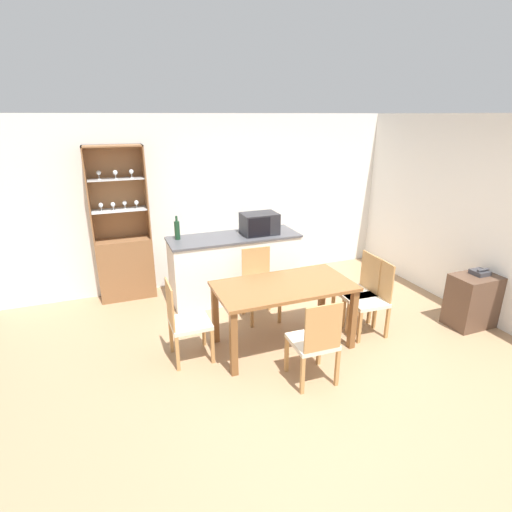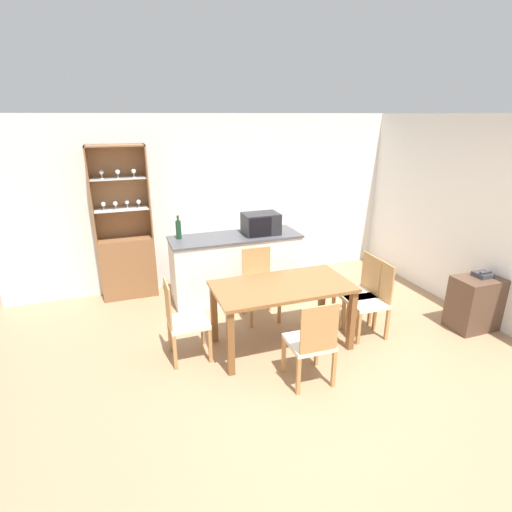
# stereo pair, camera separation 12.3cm
# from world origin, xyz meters

# --- Properties ---
(ground_plane) EXTENTS (18.00, 18.00, 0.00)m
(ground_plane) POSITION_xyz_m (0.00, 0.00, 0.00)
(ground_plane) COLOR #A37F5B
(wall_back) EXTENTS (6.80, 0.06, 2.55)m
(wall_back) POSITION_xyz_m (0.00, 2.63, 1.27)
(wall_back) COLOR white
(wall_back) RESTS_ON ground_plane
(wall_right) EXTENTS (0.06, 4.60, 2.55)m
(wall_right) POSITION_xyz_m (2.58, 0.30, 1.27)
(wall_right) COLOR white
(wall_right) RESTS_ON ground_plane
(kitchen_counter) EXTENTS (1.85, 0.64, 0.92)m
(kitchen_counter) POSITION_xyz_m (-0.23, 1.90, 0.46)
(kitchen_counter) COLOR white
(kitchen_counter) RESTS_ON ground_plane
(display_cabinet) EXTENTS (0.76, 0.33, 2.16)m
(display_cabinet) POSITION_xyz_m (-1.69, 2.44, 0.63)
(display_cabinet) COLOR brown
(display_cabinet) RESTS_ON ground_plane
(dining_table) EXTENTS (1.53, 0.81, 0.76)m
(dining_table) POSITION_xyz_m (-0.13, 0.44, 0.65)
(dining_table) COLOR brown
(dining_table) RESTS_ON ground_plane
(dining_chair_side_right_far) EXTENTS (0.43, 0.43, 0.91)m
(dining_chair_side_right_far) POSITION_xyz_m (0.96, 0.56, 0.45)
(dining_chair_side_right_far) COLOR beige
(dining_chair_side_right_far) RESTS_ON ground_plane
(dining_chair_side_right_near) EXTENTS (0.44, 0.44, 0.91)m
(dining_chair_side_right_near) POSITION_xyz_m (0.96, 0.31, 0.45)
(dining_chair_side_right_near) COLOR beige
(dining_chair_side_right_near) RESTS_ON ground_plane
(dining_chair_head_far) EXTENTS (0.43, 0.43, 0.91)m
(dining_chair_head_far) POSITION_xyz_m (-0.13, 1.17, 0.45)
(dining_chair_head_far) COLOR beige
(dining_chair_head_far) RESTS_ON ground_plane
(dining_chair_head_near) EXTENTS (0.43, 0.43, 0.91)m
(dining_chair_head_near) POSITION_xyz_m (-0.13, -0.29, 0.45)
(dining_chair_head_near) COLOR beige
(dining_chair_head_near) RESTS_ON ground_plane
(dining_chair_side_left_far) EXTENTS (0.42, 0.42, 0.91)m
(dining_chair_side_left_far) POSITION_xyz_m (-1.22, 0.56, 0.45)
(dining_chair_side_left_far) COLOR beige
(dining_chair_side_left_far) RESTS_ON ground_plane
(microwave) EXTENTS (0.50, 0.36, 0.30)m
(microwave) POSITION_xyz_m (0.15, 1.87, 1.07)
(microwave) COLOR #232328
(microwave) RESTS_ON kitchen_counter
(wine_bottle) EXTENTS (0.07, 0.07, 0.33)m
(wine_bottle) POSITION_xyz_m (-1.00, 2.03, 1.06)
(wine_bottle) COLOR #193D23
(wine_bottle) RESTS_ON kitchen_counter
(side_cabinet) EXTENTS (0.56, 0.39, 0.67)m
(side_cabinet) POSITION_xyz_m (2.27, 0.00, 0.34)
(side_cabinet) COLOR brown
(side_cabinet) RESTS_ON ground_plane
(telephone) EXTENTS (0.19, 0.18, 0.09)m
(telephone) POSITION_xyz_m (2.34, 0.02, 0.70)
(telephone) COLOR #38383D
(telephone) RESTS_ON side_cabinet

